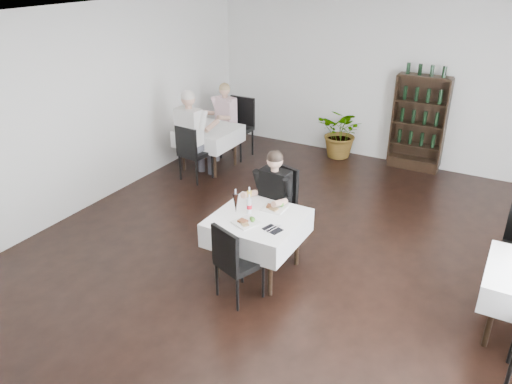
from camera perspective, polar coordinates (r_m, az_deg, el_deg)
room_shell at (r=5.52m, az=2.93°, el=3.14°), size 9.00×9.00×9.00m
wine_shelf at (r=9.46m, az=18.07°, el=7.37°), size 0.90×0.28×1.75m
main_table at (r=6.03m, az=0.19°, el=-4.07°), size 1.03×1.03×0.77m
left_table at (r=9.13m, az=-5.42°, el=6.41°), size 0.98×0.98×0.77m
potted_tree at (r=9.79m, az=9.83°, el=6.70°), size 0.99×0.89×0.99m
main_chair_far at (r=6.62m, az=2.23°, el=-1.06°), size 0.64×0.64×1.12m
main_chair_near at (r=5.59m, az=-2.53°, el=-7.65°), size 0.56×0.56×0.95m
left_chair_far at (r=9.71m, az=-1.96°, el=7.85°), size 0.52×0.53×1.14m
left_chair_near at (r=8.63m, az=-7.35°, el=4.82°), size 0.52×0.52×1.00m
diner_main at (r=6.36m, az=1.79°, el=-0.39°), size 0.55×0.55×1.41m
diner_left_far at (r=9.63m, az=-3.84°, el=8.79°), size 0.60×0.63×1.43m
diner_left_near at (r=8.60m, az=-7.23°, el=7.25°), size 0.62×0.63×1.60m
plate_far at (r=6.13m, az=2.19°, el=-1.75°), size 0.29×0.29×0.09m
plate_near at (r=5.80m, az=-1.10°, el=-3.46°), size 0.34×0.34×0.08m
pilsner_dark at (r=5.99m, az=-2.33°, el=-1.26°), size 0.07×0.07×0.31m
pilsner_lager at (r=6.10m, az=-0.76°, el=-0.86°), size 0.07×0.07×0.28m
coke_bottle at (r=5.99m, az=-0.77°, el=-1.56°), size 0.06×0.06×0.25m
napkin_cutlery at (r=5.68m, az=1.92°, el=-4.26°), size 0.23×0.22×0.02m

